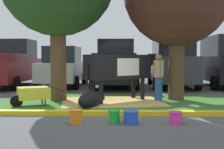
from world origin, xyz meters
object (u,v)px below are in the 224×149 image
object	(u,v)px
wheelbarrow	(33,93)
bucket_pink	(176,117)
calf_lying	(91,100)
person_handler	(159,76)
bucket_green	(114,116)
cow_holstein	(121,67)
bucket_orange	(76,116)
suv_dark_grey	(172,62)
sedan_blue	(63,67)
pickup_truck_maroon	(9,65)
pickup_truck_black	(116,65)
bucket_blue	(131,117)

from	to	relation	value
wheelbarrow	bucket_pink	size ratio (longest dim) A/B	5.05
calf_lying	person_handler	size ratio (longest dim) A/B	0.83
person_handler	wheelbarrow	bearing A→B (deg)	-164.15
bucket_green	cow_holstein	bearing A→B (deg)	87.02
bucket_green	bucket_orange	bearing A→B (deg)	-177.46
cow_holstein	wheelbarrow	distance (m)	2.97
calf_lying	wheelbarrow	size ratio (longest dim) A/B	0.84
suv_dark_grey	bucket_orange	bearing A→B (deg)	-113.39
bucket_orange	suv_dark_grey	size ratio (longest dim) A/B	0.07
wheelbarrow	suv_dark_grey	world-z (taller)	suv_dark_grey
suv_dark_grey	bucket_pink	bearing A→B (deg)	-99.45
sedan_blue	suv_dark_grey	size ratio (longest dim) A/B	0.96
pickup_truck_maroon	sedan_blue	xyz separation A→B (m)	(2.70, 0.10, -0.13)
bucket_green	person_handler	bearing A→B (deg)	66.95
person_handler	bucket_pink	bearing A→B (deg)	-91.32
pickup_truck_black	bucket_green	bearing A→B (deg)	-89.72
bucket_green	bucket_blue	distance (m)	0.38
calf_lying	bucket_pink	xyz separation A→B (m)	(2.08, -2.08, -0.09)
suv_dark_grey	bucket_green	bearing A→B (deg)	-108.36
calf_lying	pickup_truck_black	world-z (taller)	pickup_truck_black
suv_dark_grey	cow_holstein	bearing A→B (deg)	-117.54
bucket_pink	pickup_truck_black	size ratio (longest dim) A/B	0.06
bucket_blue	bucket_pink	xyz separation A→B (m)	(0.99, 0.03, -0.01)
suv_dark_grey	wheelbarrow	bearing A→B (deg)	-131.05
bucket_pink	suv_dark_grey	size ratio (longest dim) A/B	0.07
person_handler	pickup_truck_black	size ratio (longest dim) A/B	0.29
wheelbarrow	suv_dark_grey	xyz separation A→B (m)	(5.24, 6.01, 0.88)
wheelbarrow	bucket_pink	bearing A→B (deg)	-31.20
cow_holstein	pickup_truck_black	world-z (taller)	pickup_truck_black
calf_lying	bucket_orange	bearing A→B (deg)	-93.79
bucket_orange	suv_dark_grey	distance (m)	9.14
cow_holstein	person_handler	size ratio (longest dim) A/B	1.70
pickup_truck_maroon	suv_dark_grey	xyz separation A→B (m)	(8.17, -0.13, 0.16)
pickup_truck_black	cow_holstein	bearing A→B (deg)	-87.63
wheelbarrow	bucket_orange	distance (m)	2.84
bucket_pink	wheelbarrow	bearing A→B (deg)	148.80
cow_holstein	calf_lying	distance (m)	1.83
calf_lying	wheelbarrow	xyz separation A→B (m)	(-1.77, 0.25, 0.15)
bucket_green	bucket_pink	size ratio (longest dim) A/B	0.94
calf_lying	pickup_truck_maroon	bearing A→B (deg)	126.37
wheelbarrow	calf_lying	bearing A→B (deg)	-8.00
bucket_orange	bucket_blue	world-z (taller)	bucket_orange
calf_lying	bucket_green	world-z (taller)	calf_lying
cow_holstein	person_handler	world-z (taller)	cow_holstein
pickup_truck_maroon	pickup_truck_black	size ratio (longest dim) A/B	1.00
cow_holstein	pickup_truck_black	distance (m)	5.23
calf_lying	bucket_orange	world-z (taller)	calf_lying
calf_lying	sedan_blue	world-z (taller)	sedan_blue
bucket_blue	suv_dark_grey	xyz separation A→B (m)	(2.38, 8.37, 1.12)
bucket_pink	pickup_truck_black	bearing A→B (deg)	99.24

